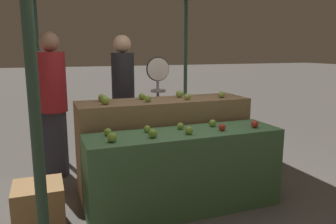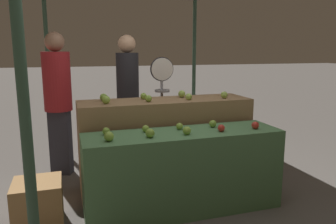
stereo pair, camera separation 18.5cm
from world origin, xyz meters
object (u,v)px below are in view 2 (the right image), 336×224
(person_vendor_at_scale, at_px, (128,89))
(person_customer_left, at_px, (58,93))
(wooden_crate_side, at_px, (38,204))
(produce_scale, at_px, (162,87))

(person_vendor_at_scale, distance_m, person_customer_left, 0.92)
(person_customer_left, relative_size, wooden_crate_side, 4.24)
(person_vendor_at_scale, bearing_deg, produce_scale, 173.26)
(person_customer_left, bearing_deg, person_vendor_at_scale, -151.82)
(produce_scale, distance_m, wooden_crate_side, 2.13)
(wooden_crate_side, bearing_deg, person_vendor_at_scale, 51.44)
(produce_scale, relative_size, wooden_crate_side, 3.52)
(person_vendor_at_scale, xyz_separation_m, wooden_crate_side, (-1.13, -1.41, -0.86))
(person_vendor_at_scale, bearing_deg, wooden_crate_side, 76.10)
(produce_scale, distance_m, person_vendor_at_scale, 0.49)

